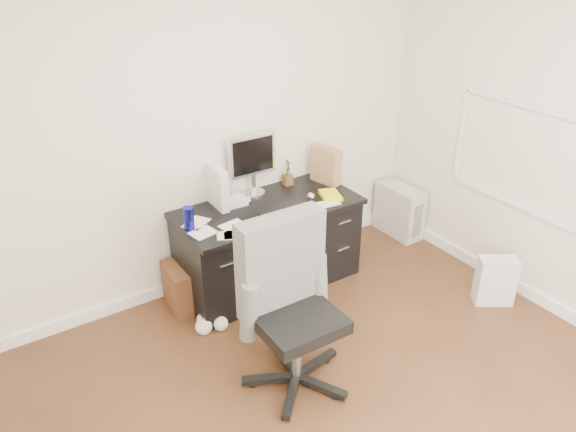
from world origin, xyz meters
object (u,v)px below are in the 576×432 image
lcd_monitor (252,165)px  office_chair (297,311)px  keyboard (285,211)px  desk (269,243)px  pc_tower (399,210)px  wicker_basket (191,284)px

lcd_monitor → office_chair: (-0.48, -1.36, -0.42)m
keyboard → office_chair: office_chair is taller
desk → keyboard: 0.40m
desk → lcd_monitor: size_ratio=2.85×
pc_tower → wicker_basket: bearing=177.6°
desk → keyboard: bearing=-71.5°
keyboard → wicker_basket: keyboard is taller
desk → lcd_monitor: 0.67m
office_chair → wicker_basket: 1.29m
lcd_monitor → keyboard: (0.04, -0.43, -0.25)m
keyboard → wicker_basket: bearing=155.3°
keyboard → wicker_basket: 0.97m
wicker_basket → keyboard: bearing=-19.6°
lcd_monitor → keyboard: 0.50m
desk → office_chair: size_ratio=1.26×
keyboard → lcd_monitor: bearing=90.7°
keyboard → office_chair: bearing=-124.3°
lcd_monitor → office_chair: 1.51m
desk → keyboard: (0.06, -0.17, 0.36)m
desk → office_chair: bearing=-113.0°
lcd_monitor → keyboard: lcd_monitor is taller
desk → pc_tower: size_ratio=2.99×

